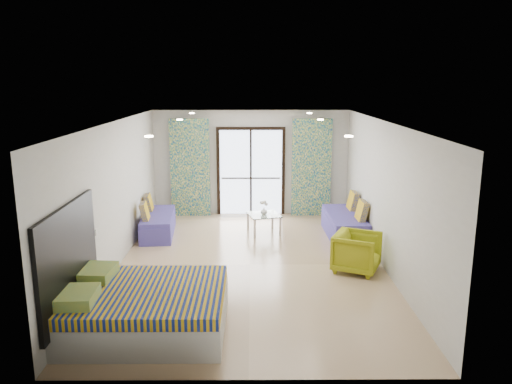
{
  "coord_description": "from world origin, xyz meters",
  "views": [
    {
      "loc": [
        0.06,
        -8.97,
        3.44
      ],
      "look_at": [
        0.12,
        1.2,
        1.15
      ],
      "focal_mm": 35.0,
      "sensor_mm": 36.0,
      "label": 1
    }
  ],
  "objects_px": {
    "daybed_left": "(158,223)",
    "daybed_right": "(345,224)",
    "armchair": "(357,250)",
    "coffee_table": "(264,216)",
    "bed": "(143,308)"
  },
  "relations": [
    {
      "from": "bed",
      "to": "daybed_right",
      "type": "height_order",
      "value": "daybed_right"
    },
    {
      "from": "daybed_right",
      "to": "coffee_table",
      "type": "bearing_deg",
      "value": 169.55
    },
    {
      "from": "daybed_left",
      "to": "daybed_right",
      "type": "distance_m",
      "value": 4.24
    },
    {
      "from": "daybed_left",
      "to": "coffee_table",
      "type": "relative_size",
      "value": 2.13
    },
    {
      "from": "daybed_left",
      "to": "daybed_right",
      "type": "relative_size",
      "value": 0.93
    },
    {
      "from": "daybed_left",
      "to": "daybed_right",
      "type": "xyz_separation_m",
      "value": [
        4.23,
        -0.22,
        0.03
      ]
    },
    {
      "from": "daybed_left",
      "to": "coffee_table",
      "type": "height_order",
      "value": "daybed_left"
    },
    {
      "from": "bed",
      "to": "daybed_left",
      "type": "bearing_deg",
      "value": 98.14
    },
    {
      "from": "bed",
      "to": "coffee_table",
      "type": "height_order",
      "value": "coffee_table"
    },
    {
      "from": "daybed_right",
      "to": "armchair",
      "type": "height_order",
      "value": "daybed_right"
    },
    {
      "from": "armchair",
      "to": "bed",
      "type": "bearing_deg",
      "value": 147.41
    },
    {
      "from": "daybed_left",
      "to": "coffee_table",
      "type": "bearing_deg",
      "value": -3.44
    },
    {
      "from": "daybed_right",
      "to": "armchair",
      "type": "relative_size",
      "value": 2.42
    },
    {
      "from": "daybed_right",
      "to": "bed",
      "type": "bearing_deg",
      "value": -131.62
    },
    {
      "from": "daybed_left",
      "to": "coffee_table",
      "type": "xyz_separation_m",
      "value": [
        2.42,
        0.08,
        0.14
      ]
    }
  ]
}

